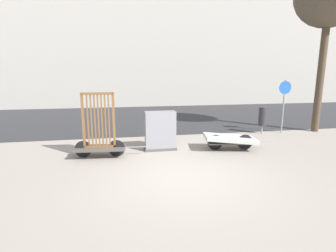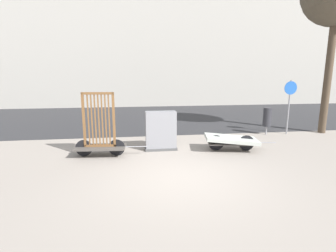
{
  "view_description": "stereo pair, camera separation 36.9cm",
  "coord_description": "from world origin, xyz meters",
  "px_view_note": "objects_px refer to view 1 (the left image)",
  "views": [
    {
      "loc": [
        -1.5,
        -6.03,
        2.56
      ],
      "look_at": [
        0.0,
        2.04,
        0.9
      ],
      "focal_mm": 28.0,
      "sensor_mm": 36.0,
      "label": 1
    },
    {
      "loc": [
        -1.13,
        -6.09,
        2.56
      ],
      "look_at": [
        0.0,
        2.04,
        0.9
      ],
      "focal_mm": 28.0,
      "sensor_mm": 36.0,
      "label": 2
    }
  ],
  "objects_px": {
    "utility_cabinet": "(160,132)",
    "sign_post": "(284,99)",
    "trash_bin": "(263,117)",
    "bike_cart_with_bedframe": "(100,137)",
    "bike_cart_with_mattress": "(230,139)"
  },
  "relations": [
    {
      "from": "bike_cart_with_bedframe",
      "to": "sign_post",
      "type": "relative_size",
      "value": 1.0
    },
    {
      "from": "utility_cabinet",
      "to": "trash_bin",
      "type": "relative_size",
      "value": 1.15
    },
    {
      "from": "utility_cabinet",
      "to": "trash_bin",
      "type": "xyz_separation_m",
      "value": [
        4.68,
        1.61,
        0.13
      ]
    },
    {
      "from": "bike_cart_with_bedframe",
      "to": "sign_post",
      "type": "bearing_deg",
      "value": 19.64
    },
    {
      "from": "bike_cart_with_mattress",
      "to": "utility_cabinet",
      "type": "bearing_deg",
      "value": 178.98
    },
    {
      "from": "utility_cabinet",
      "to": "sign_post",
      "type": "xyz_separation_m",
      "value": [
        5.62,
        1.6,
        0.88
      ]
    },
    {
      "from": "trash_bin",
      "to": "bike_cart_with_mattress",
      "type": "bearing_deg",
      "value": -139.03
    },
    {
      "from": "sign_post",
      "to": "bike_cart_with_mattress",
      "type": "bearing_deg",
      "value": -148.28
    },
    {
      "from": "bike_cart_with_bedframe",
      "to": "utility_cabinet",
      "type": "relative_size",
      "value": 1.74
    },
    {
      "from": "bike_cart_with_bedframe",
      "to": "utility_cabinet",
      "type": "xyz_separation_m",
      "value": [
        1.96,
        0.43,
        -0.02
      ]
    },
    {
      "from": "utility_cabinet",
      "to": "sign_post",
      "type": "height_order",
      "value": "sign_post"
    },
    {
      "from": "bike_cart_with_bedframe",
      "to": "trash_bin",
      "type": "distance_m",
      "value": 6.94
    },
    {
      "from": "trash_bin",
      "to": "sign_post",
      "type": "distance_m",
      "value": 1.2
    },
    {
      "from": "bike_cart_with_mattress",
      "to": "trash_bin",
      "type": "bearing_deg",
      "value": 50.43
    },
    {
      "from": "utility_cabinet",
      "to": "trash_bin",
      "type": "distance_m",
      "value": 4.95
    }
  ]
}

